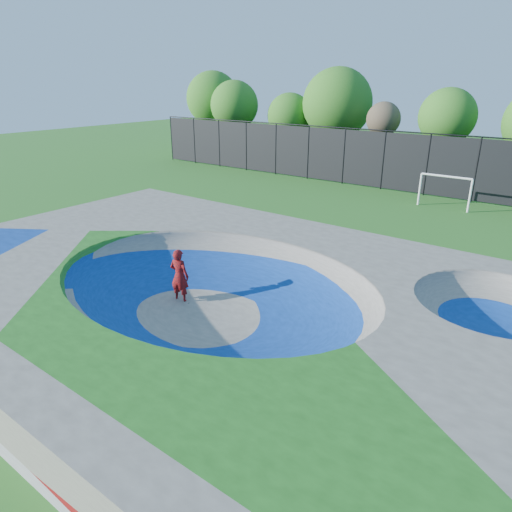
{
  "coord_description": "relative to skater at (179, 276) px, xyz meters",
  "views": [
    {
      "loc": [
        8.97,
        -9.65,
        7.24
      ],
      "look_at": [
        -0.51,
        3.0,
        1.1
      ],
      "focal_mm": 32.0,
      "sensor_mm": 36.0,
      "label": 1
    }
  ],
  "objects": [
    {
      "name": "ground",
      "position": [
        1.68,
        -0.21,
        -0.96
      ],
      "size": [
        120.0,
        120.0,
        0.0
      ],
      "primitive_type": "plane",
      "color": "#215F1A",
      "rests_on": "ground"
    },
    {
      "name": "skate_deck",
      "position": [
        1.68,
        -0.21,
        -0.21
      ],
      "size": [
        22.0,
        14.0,
        1.5
      ],
      "primitive_type": "cube",
      "color": "gray",
      "rests_on": "ground"
    },
    {
      "name": "skater",
      "position": [
        0.0,
        0.0,
        0.0
      ],
      "size": [
        0.78,
        0.6,
        1.93
      ],
      "primitive_type": "imported",
      "rotation": [
        0.0,
        0.0,
        3.35
      ],
      "color": "red",
      "rests_on": "ground"
    },
    {
      "name": "skateboard",
      "position": [
        0.0,
        0.0,
        -0.94
      ],
      "size": [
        0.81,
        0.35,
        0.05
      ],
      "primitive_type": "cube",
      "rotation": [
        0.0,
        0.0,
        0.17
      ],
      "color": "black",
      "rests_on": "ground"
    },
    {
      "name": "soccer_goal",
      "position": [
        3.67,
        18.11,
        0.41
      ],
      "size": [
        3.01,
        0.12,
        1.99
      ],
      "color": "white",
      "rests_on": "ground"
    },
    {
      "name": "fence",
      "position": [
        1.68,
        20.79,
        1.13
      ],
      "size": [
        48.09,
        0.09,
        4.04
      ],
      "color": "black",
      "rests_on": "ground"
    },
    {
      "name": "treeline",
      "position": [
        -0.01,
        26.18,
        3.97
      ],
      "size": [
        51.85,
        7.46,
        8.28
      ],
      "color": "#473523",
      "rests_on": "ground"
    }
  ]
}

